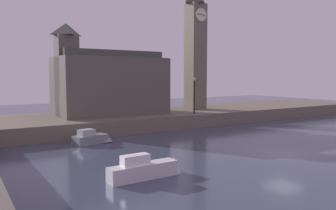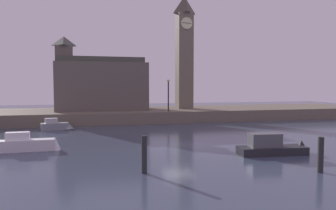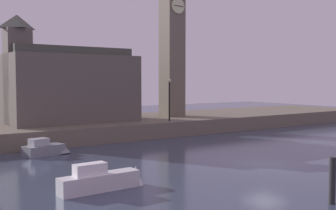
{
  "view_description": "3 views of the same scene",
  "coord_description": "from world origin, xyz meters",
  "px_view_note": "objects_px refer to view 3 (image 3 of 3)",
  "views": [
    {
      "loc": [
        -20.69,
        -16.51,
        5.82
      ],
      "look_at": [
        -0.58,
        15.4,
        2.67
      ],
      "focal_mm": 36.18,
      "sensor_mm": 36.0,
      "label": 1
    },
    {
      "loc": [
        -7.02,
        -24.72,
        4.89
      ],
      "look_at": [
        3.04,
        15.78,
        2.3
      ],
      "focal_mm": 33.58,
      "sensor_mm": 36.0,
      "label": 2
    },
    {
      "loc": [
        -20.59,
        -18.46,
        5.53
      ],
      "look_at": [
        3.56,
        16.36,
        3.04
      ],
      "focal_mm": 44.07,
      "sensor_mm": 36.0,
      "label": 3
    }
  ],
  "objects_px": {
    "boat_ferry_white": "(104,180)",
    "boat_cruiser_grey": "(47,148)",
    "mooring_post_left": "(332,181)",
    "streetlamp": "(169,95)",
    "clock_tower": "(172,42)",
    "parliament_hall": "(67,85)"
  },
  "relations": [
    {
      "from": "streetlamp",
      "to": "boat_cruiser_grey",
      "type": "bearing_deg",
      "value": -165.6
    },
    {
      "from": "parliament_hall",
      "to": "boat_cruiser_grey",
      "type": "bearing_deg",
      "value": -119.45
    },
    {
      "from": "parliament_hall",
      "to": "streetlamp",
      "type": "bearing_deg",
      "value": -30.27
    },
    {
      "from": "mooring_post_left",
      "to": "boat_ferry_white",
      "type": "relative_size",
      "value": 0.45
    },
    {
      "from": "clock_tower",
      "to": "parliament_hall",
      "type": "bearing_deg",
      "value": 177.53
    },
    {
      "from": "parliament_hall",
      "to": "boat_cruiser_grey",
      "type": "height_order",
      "value": "parliament_hall"
    },
    {
      "from": "boat_ferry_white",
      "to": "boat_cruiser_grey",
      "type": "distance_m",
      "value": 11.5
    },
    {
      "from": "clock_tower",
      "to": "streetlamp",
      "type": "height_order",
      "value": "clock_tower"
    },
    {
      "from": "boat_ferry_white",
      "to": "boat_cruiser_grey",
      "type": "xyz_separation_m",
      "value": [
        0.9,
        11.47,
        -0.05
      ]
    },
    {
      "from": "clock_tower",
      "to": "streetlamp",
      "type": "xyz_separation_m",
      "value": [
        -3.55,
        -4.56,
        -5.81
      ]
    },
    {
      "from": "streetlamp",
      "to": "mooring_post_left",
      "type": "height_order",
      "value": "streetlamp"
    },
    {
      "from": "boat_ferry_white",
      "to": "boat_cruiser_grey",
      "type": "bearing_deg",
      "value": 85.51
    },
    {
      "from": "clock_tower",
      "to": "parliament_hall",
      "type": "height_order",
      "value": "clock_tower"
    },
    {
      "from": "parliament_hall",
      "to": "boat_ferry_white",
      "type": "distance_m",
      "value": 21.34
    },
    {
      "from": "clock_tower",
      "to": "boat_ferry_white",
      "type": "relative_size",
      "value": 3.51
    },
    {
      "from": "mooring_post_left",
      "to": "clock_tower",
      "type": "bearing_deg",
      "value": 68.82
    },
    {
      "from": "clock_tower",
      "to": "mooring_post_left",
      "type": "distance_m",
      "value": 30.81
    },
    {
      "from": "parliament_hall",
      "to": "boat_cruiser_grey",
      "type": "xyz_separation_m",
      "value": [
        -4.84,
        -8.57,
        -4.63
      ]
    },
    {
      "from": "clock_tower",
      "to": "boat_cruiser_grey",
      "type": "relative_size",
      "value": 4.42
    },
    {
      "from": "clock_tower",
      "to": "parliament_hall",
      "type": "xyz_separation_m",
      "value": [
        -12.28,
        0.53,
        -4.82
      ]
    },
    {
      "from": "streetlamp",
      "to": "mooring_post_left",
      "type": "bearing_deg",
      "value": -107.22
    },
    {
      "from": "boat_cruiser_grey",
      "to": "boat_ferry_white",
      "type": "bearing_deg",
      "value": -94.49
    }
  ]
}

